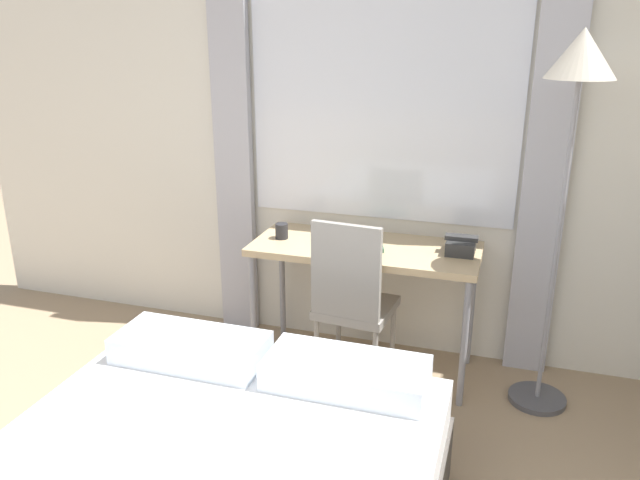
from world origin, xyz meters
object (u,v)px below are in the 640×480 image
object	(u,v)px
standing_lamp	(576,103)
book	(364,245)
desk_chair	(352,297)
telephone	(461,245)
mug	(282,231)
desk	(365,256)

from	to	relation	value
standing_lamp	book	size ratio (longest dim) A/B	7.39
desk_chair	standing_lamp	size ratio (longest dim) A/B	0.51
desk_chair	telephone	xyz separation A→B (m)	(0.54, 0.28, 0.26)
desk_chair	mug	world-z (taller)	desk_chair
desk_chair	book	world-z (taller)	desk_chair
desk	desk_chair	distance (m)	0.28
standing_lamp	mug	world-z (taller)	standing_lamp
desk_chair	mug	distance (m)	0.59
desk	standing_lamp	size ratio (longest dim) A/B	0.66
telephone	book	distance (m)	0.54
telephone	book	xyz separation A→B (m)	(-0.53, -0.06, -0.03)
desk	mug	bearing A→B (deg)	-177.12
desk_chair	desk	bearing A→B (deg)	92.28
mug	desk	bearing A→B (deg)	2.88
telephone	mug	bearing A→B (deg)	-176.27
book	desk	bearing A→B (deg)	79.77
book	mug	size ratio (longest dim) A/B	2.94
desk	standing_lamp	bearing A→B (deg)	-3.92
desk	telephone	distance (m)	0.54
mug	telephone	bearing A→B (deg)	3.73
desk	book	xyz separation A→B (m)	(-0.00, -0.02, 0.08)
desk	desk_chair	xyz separation A→B (m)	(-0.01, -0.24, -0.15)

